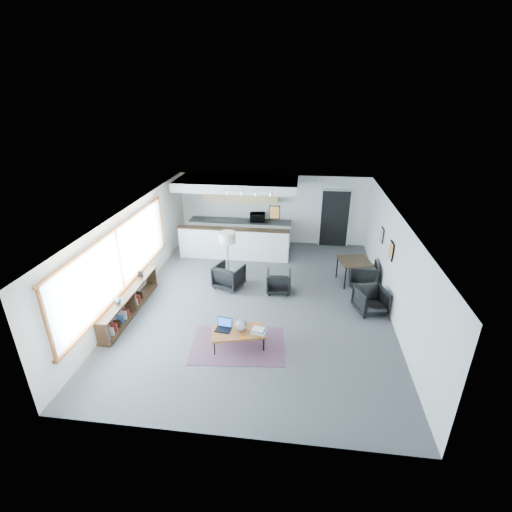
# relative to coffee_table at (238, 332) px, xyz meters

# --- Properties ---
(room) EXTENTS (7.02, 9.02, 2.62)m
(room) POSITION_rel_coffee_table_xyz_m (0.24, 2.03, 0.94)
(room) COLOR #4B4B4E
(room) RESTS_ON ground
(window) EXTENTS (0.10, 5.95, 1.66)m
(window) POSITION_rel_coffee_table_xyz_m (-3.22, 1.13, 1.09)
(window) COLOR #8CBFFF
(window) RESTS_ON room
(console) EXTENTS (0.35, 3.00, 0.80)m
(console) POSITION_rel_coffee_table_xyz_m (-3.06, 0.98, -0.04)
(console) COLOR #332012
(console) RESTS_ON floor
(kitchenette) EXTENTS (4.20, 1.96, 2.60)m
(kitchenette) POSITION_rel_coffee_table_xyz_m (-0.96, 5.74, 1.02)
(kitchenette) COLOR white
(kitchenette) RESTS_ON floor
(doorway) EXTENTS (1.10, 0.12, 2.15)m
(doorway) POSITION_rel_coffee_table_xyz_m (2.54, 6.45, 0.71)
(doorway) COLOR black
(doorway) RESTS_ON room
(track_light) EXTENTS (1.60, 0.07, 0.15)m
(track_light) POSITION_rel_coffee_table_xyz_m (-0.35, 4.23, 2.17)
(track_light) COLOR silver
(track_light) RESTS_ON room
(wall_art_lower) EXTENTS (0.03, 0.38, 0.48)m
(wall_art_lower) POSITION_rel_coffee_table_xyz_m (3.71, 2.43, 1.19)
(wall_art_lower) COLOR black
(wall_art_lower) RESTS_ON room
(wall_art_upper) EXTENTS (0.03, 0.34, 0.44)m
(wall_art_upper) POSITION_rel_coffee_table_xyz_m (3.71, 3.73, 1.14)
(wall_art_upper) COLOR black
(wall_art_upper) RESTS_ON room
(kilim_rug) EXTENTS (2.27, 1.65, 0.01)m
(kilim_rug) POSITION_rel_coffee_table_xyz_m (-0.00, -0.00, -0.36)
(kilim_rug) COLOR #512F3F
(kilim_rug) RESTS_ON floor
(coffee_table) EXTENTS (1.32, 0.93, 0.39)m
(coffee_table) POSITION_rel_coffee_table_xyz_m (0.00, 0.00, 0.00)
(coffee_table) COLOR brown
(coffee_table) RESTS_ON floor
(laptop) EXTENTS (0.39, 0.33, 0.25)m
(laptop) POSITION_rel_coffee_table_xyz_m (-0.33, 0.07, 0.10)
(laptop) COLOR black
(laptop) RESTS_ON coffee_table
(ceramic_pot) EXTENTS (0.27, 0.27, 0.27)m
(ceramic_pot) POSITION_rel_coffee_table_xyz_m (0.07, 0.05, 0.17)
(ceramic_pot) COLOR gray
(ceramic_pot) RESTS_ON coffee_table
(book_stack) EXTENTS (0.37, 0.32, 0.10)m
(book_stack) POSITION_rel_coffee_table_xyz_m (0.48, 0.03, 0.08)
(book_stack) COLOR silver
(book_stack) RESTS_ON coffee_table
(coaster) EXTENTS (0.10, 0.10, 0.01)m
(coaster) POSITION_rel_coffee_table_xyz_m (0.15, -0.23, 0.03)
(coaster) COLOR #E5590C
(coaster) RESTS_ON coffee_table
(armchair_left) EXTENTS (0.96, 0.93, 0.79)m
(armchair_left) POSITION_rel_coffee_table_xyz_m (-0.74, 2.72, 0.03)
(armchair_left) COLOR black
(armchair_left) RESTS_ON floor
(armchair_right) EXTENTS (0.72, 0.68, 0.71)m
(armchair_right) POSITION_rel_coffee_table_xyz_m (0.75, 2.65, -0.01)
(armchair_right) COLOR black
(armchair_right) RESTS_ON floor
(floor_lamp) EXTENTS (0.56, 0.56, 1.66)m
(floor_lamp) POSITION_rel_coffee_table_xyz_m (-0.80, 2.95, 1.08)
(floor_lamp) COLOR black
(floor_lamp) RESTS_ON floor
(dining_table) EXTENTS (1.06, 1.06, 0.75)m
(dining_table) POSITION_rel_coffee_table_xyz_m (2.97, 3.48, 0.32)
(dining_table) COLOR #332012
(dining_table) RESTS_ON floor
(dining_chair_near) EXTENTS (0.79, 0.77, 0.65)m
(dining_chair_near) POSITION_rel_coffee_table_xyz_m (3.24, 1.84, -0.04)
(dining_chair_near) COLOR black
(dining_chair_near) RESTS_ON floor
(dining_chair_far) EXTENTS (0.71, 0.67, 0.69)m
(dining_chair_far) POSITION_rel_coffee_table_xyz_m (3.24, 3.37, -0.02)
(dining_chair_far) COLOR black
(dining_chair_far) RESTS_ON floor
(microwave) EXTENTS (0.59, 0.37, 0.38)m
(microwave) POSITION_rel_coffee_table_xyz_m (-0.31, 6.18, 0.76)
(microwave) COLOR black
(microwave) RESTS_ON kitchenette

